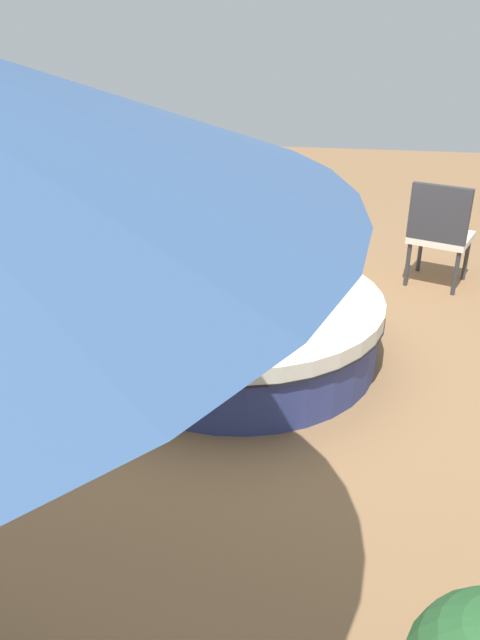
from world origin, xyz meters
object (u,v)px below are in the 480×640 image
throw_pillow_0 (301,264)px  patio_chair (440,229)px  throw_pillow_1 (188,264)px  round_bed (240,325)px

throw_pillow_0 → patio_chair: 1.64m
throw_pillow_0 → throw_pillow_1: throw_pillow_0 is taller
round_bed → throw_pillow_1: throw_pillow_1 is taller
throw_pillow_1 → patio_chair: bearing=-147.6°
throw_pillow_1 → patio_chair: size_ratio=0.56×
round_bed → throw_pillow_1: 0.64m
patio_chair → throw_pillow_1: bearing=-126.8°
throw_pillow_0 → throw_pillow_1: 0.87m
round_bed → patio_chair: bearing=-134.6°
throw_pillow_0 → throw_pillow_1: bearing=8.5°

